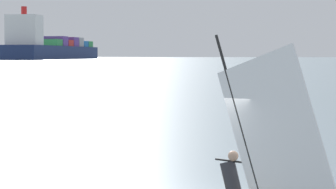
{
  "coord_description": "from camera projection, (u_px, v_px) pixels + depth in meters",
  "views": [
    {
      "loc": [
        -4.37,
        -14.18,
        3.39
      ],
      "look_at": [
        0.19,
        7.04,
        2.12
      ],
      "focal_mm": 72.29,
      "sensor_mm": 36.0,
      "label": 1
    }
  ],
  "objects": [
    {
      "name": "cargo_ship",
      "position": [
        52.0,
        48.0,
        545.72
      ],
      "size": [
        87.79,
        164.77,
        38.11
      ],
      "rotation": [
        0.0,
        0.0,
        1.2
      ],
      "color": "navy",
      "rests_on": "ground_plane"
    },
    {
      "name": "windsurfer",
      "position": [
        249.0,
        172.0,
        13.74
      ],
      "size": [
        2.78,
        3.44,
        4.0
      ],
      "rotation": [
        0.0,
        0.0,
        2.23
      ],
      "color": "orange",
      "rests_on": "ground_plane"
    }
  ]
}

